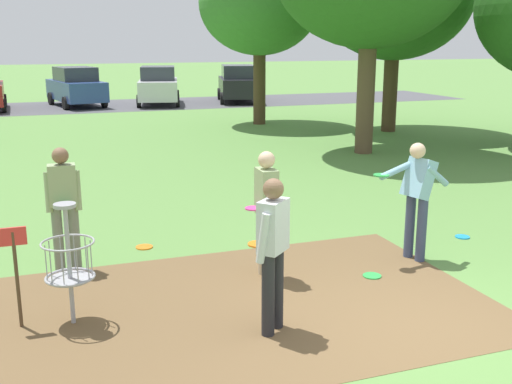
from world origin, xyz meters
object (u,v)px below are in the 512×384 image
Objects in this scene: player_waiting_right at (266,207)px; frisbee_by_tee at (372,276)px; player_throwing at (64,202)px; player_waiting_left at (417,193)px; frisbee_near_basket at (462,237)px; parked_car_center_left at (76,87)px; parked_car_rightmost at (238,83)px; tree_mid_left at (260,3)px; player_foreground_watching at (273,247)px; parked_car_center_right at (158,86)px; disc_golf_basket at (63,260)px; frisbee_far_left at (144,247)px.

frisbee_by_tee is (1.35, -0.48, -0.96)m from player_waiting_right.
player_waiting_left is at bearing -14.89° from player_throwing.
frisbee_near_basket is 0.05× the size of parked_car_center_left.
tree_mid_left is at bearing -102.75° from parked_car_rightmost.
player_throwing is at bearing -113.70° from parked_car_rightmost.
player_foreground_watching is 7.47× the size of frisbee_near_basket.
tree_mid_left is at bearing -75.21° from parked_car_center_right.
parked_car_center_right is at bearing 88.18° from player_waiting_left.
tree_mid_left is at bearing 62.81° from disc_golf_basket.
player_waiting_left is 1.75m from frisbee_near_basket.
disc_golf_basket reaches higher than frisbee_by_tee.
player_waiting_right is at bearing 178.27° from player_waiting_left.
disc_golf_basket is at bearing -118.40° from frisbee_far_left.
player_waiting_left is 23.76m from parked_car_center_left.
frisbee_by_tee is (1.84, 1.03, -0.96)m from player_foreground_watching.
player_waiting_left is 7.47× the size of frisbee_near_basket.
tree_mid_left is 9.28m from parked_car_center_right.
parked_car_center_left reaches higher than disc_golf_basket.
player_foreground_watching is at bearing -152.33° from player_waiting_left.
player_waiting_left reaches higher than frisbee_far_left.
player_waiting_right is 7.47× the size of frisbee_near_basket.
player_foreground_watching is at bearing -75.38° from frisbee_far_left.
parked_car_center_left reaches higher than player_foreground_watching.
frisbee_by_tee is at bearing -104.31° from tree_mid_left.
tree_mid_left is (5.19, 14.57, 3.40)m from player_waiting_right.
player_waiting_right is 0.38× the size of parked_car_center_left.
parked_car_center_right is at bearing 82.57° from player_waiting_right.
player_foreground_watching is at bearing -24.17° from disc_golf_basket.
frisbee_by_tee is 23.46m from parked_car_center_right.
player_throwing is at bearing 165.11° from player_waiting_left.
frisbee_by_tee is 3.48m from frisbee_far_left.
player_throwing is 2.75m from player_waiting_right.
tree_mid_left is at bearing 75.69° from frisbee_by_tee.
disc_golf_basket is 0.22× the size of tree_mid_left.
tree_mid_left is (5.68, 16.08, 3.40)m from player_foreground_watching.
tree_mid_left reaches higher than parked_car_center_right.
player_foreground_watching is at bearing -89.21° from parked_car_center_left.
player_waiting_left is (2.74, 1.44, 0.02)m from player_foreground_watching.
parked_car_center_left reaches higher than player_waiting_left.
player_waiting_left is 0.38× the size of parked_car_center_left.
parked_car_rightmost is at bearing 72.80° from player_foreground_watching.
player_foreground_watching is at bearing -98.10° from parked_car_center_right.
parked_car_center_left reaches higher than player_throwing.
parked_car_center_left is at bearing 95.20° from frisbee_by_tee.
frisbee_by_tee is 24.18m from parked_car_rightmost.
frisbee_near_basket is 0.89× the size of frisbee_far_left.
parked_car_center_right is (0.73, 22.97, -0.06)m from player_waiting_left.
player_foreground_watching is at bearing -153.47° from frisbee_near_basket.
tree_mid_left is at bearing 63.04° from frisbee_far_left.
frisbee_far_left is at bearing 140.41° from frisbee_by_tee.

